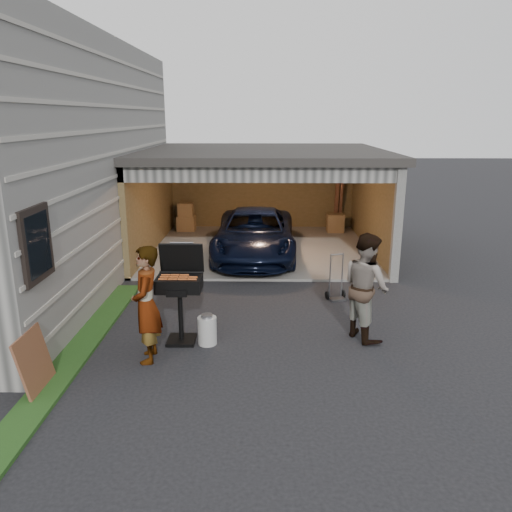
# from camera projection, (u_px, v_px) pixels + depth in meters

# --- Properties ---
(ground) EXTENTS (80.00, 80.00, 0.00)m
(ground) POSITION_uv_depth(u_px,v_px,m) (215.00, 347.00, 8.49)
(ground) COLOR black
(ground) RESTS_ON ground
(groundcover_strip) EXTENTS (0.50, 8.00, 0.06)m
(groundcover_strip) POSITION_uv_depth(u_px,v_px,m) (61.00, 373.00, 7.56)
(groundcover_strip) COLOR #193814
(groundcover_strip) RESTS_ON ground
(garage) EXTENTS (6.80, 6.30, 2.90)m
(garage) POSITION_uv_depth(u_px,v_px,m) (262.00, 185.00, 14.51)
(garage) COLOR #605E59
(garage) RESTS_ON ground
(minivan) EXTENTS (2.19, 4.63, 1.28)m
(minivan) POSITION_uv_depth(u_px,v_px,m) (255.00, 236.00, 13.59)
(minivan) COLOR black
(minivan) RESTS_ON ground
(woman) EXTENTS (0.52, 0.73, 1.89)m
(woman) POSITION_uv_depth(u_px,v_px,m) (146.00, 305.00, 7.81)
(woman) COLOR #ACBCD8
(woman) RESTS_ON ground
(man) EXTENTS (1.04, 1.13, 1.89)m
(man) POSITION_uv_depth(u_px,v_px,m) (366.00, 286.00, 8.64)
(man) COLOR #44251A
(man) RESTS_ON ground
(bbq_grill) EXTENTS (0.76, 0.67, 1.69)m
(bbq_grill) POSITION_uv_depth(u_px,v_px,m) (180.00, 286.00, 8.47)
(bbq_grill) COLOR black
(bbq_grill) RESTS_ON ground
(propane_tank) EXTENTS (0.36, 0.36, 0.49)m
(propane_tank) POSITION_uv_depth(u_px,v_px,m) (207.00, 331.00, 8.55)
(propane_tank) COLOR beige
(propane_tank) RESTS_ON ground
(plywood_panel) EXTENTS (0.22, 0.80, 0.88)m
(plywood_panel) POSITION_uv_depth(u_px,v_px,m) (35.00, 363.00, 7.02)
(plywood_panel) COLOR brown
(plywood_panel) RESTS_ON ground
(hand_truck) EXTENTS (0.44, 0.39, 1.01)m
(hand_truck) POSITION_uv_depth(u_px,v_px,m) (336.00, 290.00, 10.67)
(hand_truck) COLOR gray
(hand_truck) RESTS_ON ground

